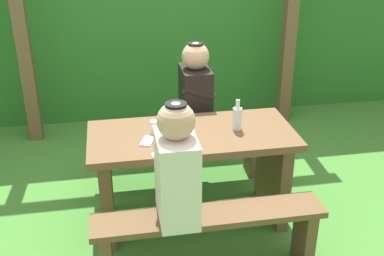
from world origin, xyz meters
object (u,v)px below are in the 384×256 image
bench_near (209,231)px  cell_phone (147,141)px  person_white_shirt (177,167)px  bottle_left (237,118)px  person_black_coat (195,91)px  drinking_glass (155,127)px  bench_far (179,145)px  picnic_table (192,161)px

bench_near → cell_phone: cell_phone is taller
person_white_shirt → bottle_left: bearing=48.7°
person_black_coat → drinking_glass: person_black_coat is taller
person_black_coat → cell_phone: person_black_coat is taller
drinking_glass → cell_phone: size_ratio=0.66×
bench_far → bottle_left: bearing=-61.7°
bench_near → bottle_left: bottle_left is taller
bench_far → bottle_left: size_ratio=6.51×
bench_near → cell_phone: 0.70m
bench_near → drinking_glass: size_ratio=15.22×
picnic_table → bench_far: picnic_table is taller
bench_far → drinking_glass: bearing=-114.1°
bench_far → cell_phone: bearing=-115.1°
cell_phone → person_black_coat: bearing=76.2°
bench_near → person_black_coat: bearing=83.5°
person_white_shirt → person_black_coat: same height
picnic_table → bottle_left: 0.44m
person_black_coat → cell_phone: size_ratio=5.14×
cell_phone → drinking_glass: bearing=80.6°
picnic_table → cell_phone: cell_phone is taller
drinking_glass → bench_far: bearing=65.9°
drinking_glass → bench_near: bearing=-68.0°
bench_far → person_black_coat: size_ratio=1.95×
drinking_glass → person_black_coat: bearing=55.3°
picnic_table → bench_near: bearing=-90.0°
person_black_coat → bottle_left: bearing=-72.5°
bottle_left → cell_phone: size_ratio=1.54×
picnic_table → bottle_left: size_ratio=6.51×
picnic_table → bottle_left: bearing=-0.4°
bench_far → drinking_glass: drinking_glass is taller
picnic_table → drinking_glass: size_ratio=15.22×
bottle_left → cell_phone: bearing=-172.4°
person_white_shirt → cell_phone: 0.51m
person_black_coat → drinking_glass: bearing=-124.7°
picnic_table → bottle_left: bottle_left is taller
bench_far → person_white_shirt: (-0.19, -1.15, 0.46)m
bench_near → drinking_glass: (-0.25, 0.61, 0.43)m
picnic_table → person_black_coat: (0.13, 0.57, 0.30)m
bottle_left → drinking_glass: bearing=176.7°
person_black_coat → drinking_glass: 0.66m
picnic_table → bench_far: (0.00, 0.58, -0.16)m
cell_phone → picnic_table: bearing=35.3°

